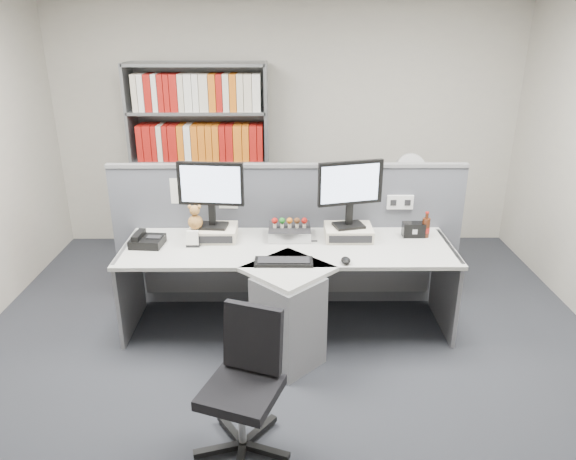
{
  "coord_description": "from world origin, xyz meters",
  "views": [
    {
      "loc": [
        -0.03,
        -3.06,
        2.36
      ],
      "look_at": [
        0.0,
        0.65,
        0.92
      ],
      "focal_mm": 33.34,
      "sensor_mm": 36.0,
      "label": 1
    }
  ],
  "objects_px": {
    "shelving_unit": "(201,164)",
    "keyboard": "(284,262)",
    "desk_fan": "(410,172)",
    "office_chair": "(246,379)",
    "monitor_right": "(350,188)",
    "filing_cabinet": "(405,234)",
    "desktop_pc": "(290,232)",
    "desk": "(288,289)",
    "cola_bottle": "(426,228)",
    "desk_calendar": "(193,240)",
    "speaker": "(414,230)",
    "monitor_left": "(211,189)",
    "mouse": "(346,260)",
    "desk_phone": "(147,241)"
  },
  "relations": [
    {
      "from": "shelving_unit",
      "to": "keyboard",
      "type": "bearing_deg",
      "value": -66.05
    },
    {
      "from": "desk_fan",
      "to": "office_chair",
      "type": "xyz_separation_m",
      "value": [
        -1.45,
        -2.51,
        -0.55
      ]
    },
    {
      "from": "keyboard",
      "to": "monitor_right",
      "type": "bearing_deg",
      "value": 42.79
    },
    {
      "from": "keyboard",
      "to": "filing_cabinet",
      "type": "bearing_deg",
      "value": 50.64
    },
    {
      "from": "desktop_pc",
      "to": "desk_fan",
      "type": "xyz_separation_m",
      "value": [
        1.19,
        0.99,
        0.24
      ]
    },
    {
      "from": "desk",
      "to": "monitor_right",
      "type": "distance_m",
      "value": 0.93
    },
    {
      "from": "monitor_right",
      "to": "cola_bottle",
      "type": "xyz_separation_m",
      "value": [
        0.63,
        0.02,
        -0.34
      ]
    },
    {
      "from": "cola_bottle",
      "to": "office_chair",
      "type": "height_order",
      "value": "cola_bottle"
    },
    {
      "from": "desk_calendar",
      "to": "speaker",
      "type": "bearing_deg",
      "value": 6.16
    },
    {
      "from": "desk_calendar",
      "to": "office_chair",
      "type": "height_order",
      "value": "office_chair"
    },
    {
      "from": "monitor_left",
      "to": "monitor_right",
      "type": "distance_m",
      "value": 1.1
    },
    {
      "from": "desktop_pc",
      "to": "mouse",
      "type": "distance_m",
      "value": 0.65
    },
    {
      "from": "desk_phone",
      "to": "desk_calendar",
      "type": "distance_m",
      "value": 0.37
    },
    {
      "from": "cola_bottle",
      "to": "office_chair",
      "type": "bearing_deg",
      "value": -132.32
    },
    {
      "from": "desk_calendar",
      "to": "desk",
      "type": "bearing_deg",
      "value": -16.88
    },
    {
      "from": "speaker",
      "to": "desk_fan",
      "type": "xyz_separation_m",
      "value": [
        0.17,
        0.98,
        0.22
      ]
    },
    {
      "from": "monitor_left",
      "to": "keyboard",
      "type": "bearing_deg",
      "value": -40.37
    },
    {
      "from": "desk",
      "to": "monitor_right",
      "type": "relative_size",
      "value": 4.79
    },
    {
      "from": "monitor_left",
      "to": "desktop_pc",
      "type": "height_order",
      "value": "monitor_left"
    },
    {
      "from": "desktop_pc",
      "to": "desk_phone",
      "type": "xyz_separation_m",
      "value": [
        -1.13,
        -0.16,
        -0.01
      ]
    },
    {
      "from": "keyboard",
      "to": "desk_fan",
      "type": "relative_size",
      "value": 0.88
    },
    {
      "from": "filing_cabinet",
      "to": "desk_fan",
      "type": "height_order",
      "value": "desk_fan"
    },
    {
      "from": "desk_phone",
      "to": "office_chair",
      "type": "bearing_deg",
      "value": -57.52
    },
    {
      "from": "office_chair",
      "to": "speaker",
      "type": "bearing_deg",
      "value": 49.96
    },
    {
      "from": "desk_phone",
      "to": "cola_bottle",
      "type": "xyz_separation_m",
      "value": [
        2.24,
        0.16,
        0.04
      ]
    },
    {
      "from": "monitor_right",
      "to": "cola_bottle",
      "type": "distance_m",
      "value": 0.72
    },
    {
      "from": "desk",
      "to": "desktop_pc",
      "type": "distance_m",
      "value": 0.51
    },
    {
      "from": "desk",
      "to": "desk_fan",
      "type": "height_order",
      "value": "desk_fan"
    },
    {
      "from": "desk_calendar",
      "to": "office_chair",
      "type": "xyz_separation_m",
      "value": [
        0.49,
        -1.34,
        -0.32
      ]
    },
    {
      "from": "mouse",
      "to": "speaker",
      "type": "relative_size",
      "value": 0.63
    },
    {
      "from": "desk_calendar",
      "to": "cola_bottle",
      "type": "height_order",
      "value": "cola_bottle"
    },
    {
      "from": "monitor_left",
      "to": "desk_fan",
      "type": "relative_size",
      "value": 1.1
    },
    {
      "from": "monitor_left",
      "to": "desk_phone",
      "type": "distance_m",
      "value": 0.65
    },
    {
      "from": "speaker",
      "to": "filing_cabinet",
      "type": "height_order",
      "value": "speaker"
    },
    {
      "from": "desktop_pc",
      "to": "cola_bottle",
      "type": "distance_m",
      "value": 1.11
    },
    {
      "from": "desk_fan",
      "to": "monitor_right",
      "type": "bearing_deg",
      "value": -124.83
    },
    {
      "from": "mouse",
      "to": "desk_fan",
      "type": "bearing_deg",
      "value": 62.59
    },
    {
      "from": "desktop_pc",
      "to": "mouse",
      "type": "height_order",
      "value": "desktop_pc"
    },
    {
      "from": "desk_calendar",
      "to": "desk_fan",
      "type": "relative_size",
      "value": 0.26
    },
    {
      "from": "desk_fan",
      "to": "speaker",
      "type": "bearing_deg",
      "value": -99.7
    },
    {
      "from": "mouse",
      "to": "desk_calendar",
      "type": "bearing_deg",
      "value": 164.28
    },
    {
      "from": "speaker",
      "to": "shelving_unit",
      "type": "bearing_deg",
      "value": 143.49
    },
    {
      "from": "monitor_left",
      "to": "desk_calendar",
      "type": "relative_size",
      "value": 4.25
    },
    {
      "from": "monitor_left",
      "to": "shelving_unit",
      "type": "bearing_deg",
      "value": 101.35
    },
    {
      "from": "keyboard",
      "to": "shelving_unit",
      "type": "relative_size",
      "value": 0.21
    },
    {
      "from": "mouse",
      "to": "speaker",
      "type": "height_order",
      "value": "speaker"
    },
    {
      "from": "monitor_right",
      "to": "desk_fan",
      "type": "bearing_deg",
      "value": 55.17
    },
    {
      "from": "speaker",
      "to": "desk_phone",
      "type": "bearing_deg",
      "value": -175.33
    },
    {
      "from": "desk_phone",
      "to": "filing_cabinet",
      "type": "relative_size",
      "value": 0.37
    },
    {
      "from": "monitor_left",
      "to": "cola_bottle",
      "type": "relative_size",
      "value": 2.47
    }
  ]
}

